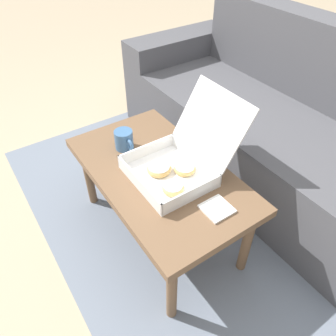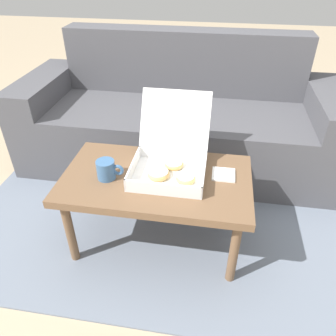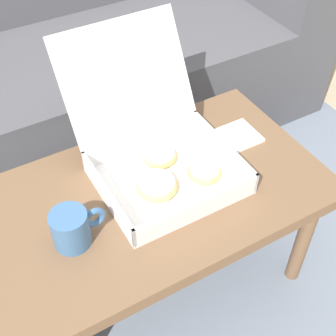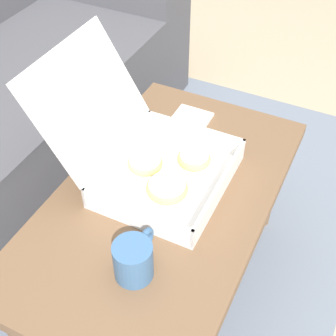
# 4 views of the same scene
# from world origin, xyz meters

# --- Properties ---
(ground_plane) EXTENTS (12.00, 12.00, 0.00)m
(ground_plane) POSITION_xyz_m (0.00, 0.00, 0.00)
(ground_plane) COLOR tan
(area_rug) EXTENTS (2.30, 1.76, 0.01)m
(area_rug) POSITION_xyz_m (0.00, 0.30, 0.01)
(area_rug) COLOR slate
(area_rug) RESTS_ON ground_plane
(couch) EXTENTS (2.18, 0.79, 0.89)m
(couch) POSITION_xyz_m (0.00, 0.79, 0.31)
(couch) COLOR #4C4C51
(couch) RESTS_ON ground_plane
(coffee_table) EXTENTS (0.92, 0.53, 0.44)m
(coffee_table) POSITION_xyz_m (0.00, -0.05, 0.39)
(coffee_table) COLOR brown
(coffee_table) RESTS_ON ground_plane
(pastry_box) EXTENTS (0.35, 0.45, 0.33)m
(pastry_box) POSITION_xyz_m (0.06, 0.01, 0.50)
(pastry_box) COLOR white
(pastry_box) RESTS_ON coffee_table
(coffee_mug) EXTENTS (0.13, 0.09, 0.10)m
(coffee_mug) POSITION_xyz_m (-0.23, -0.10, 0.48)
(coffee_mug) COLOR #3D6693
(coffee_mug) RESTS_ON coffee_table
(napkin_stack) EXTENTS (0.11, 0.11, 0.01)m
(napkin_stack) POSITION_xyz_m (0.32, 0.01, 0.44)
(napkin_stack) COLOR white
(napkin_stack) RESTS_ON coffee_table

